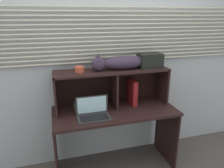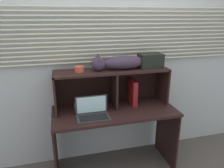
{
  "view_description": "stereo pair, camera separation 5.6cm",
  "coord_description": "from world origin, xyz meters",
  "px_view_note": "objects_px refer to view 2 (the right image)",
  "views": [
    {
      "loc": [
        -0.61,
        -1.79,
        1.76
      ],
      "look_at": [
        0.0,
        0.34,
        1.02
      ],
      "focal_mm": 33.41,
      "sensor_mm": 36.0,
      "label": 1
    },
    {
      "loc": [
        -0.55,
        -1.81,
        1.76
      ],
      "look_at": [
        0.0,
        0.34,
        1.02
      ],
      "focal_mm": 33.41,
      "sensor_mm": 36.0,
      "label": 2
    }
  ],
  "objects_px": {
    "laptop": "(93,112)",
    "storage_box": "(150,61)",
    "cat": "(120,63)",
    "book_stack": "(82,107)",
    "small_basket": "(79,69)",
    "binder_upright": "(132,92)"
  },
  "relations": [
    {
      "from": "cat",
      "to": "book_stack",
      "type": "bearing_deg",
      "value": -179.51
    },
    {
      "from": "laptop",
      "to": "book_stack",
      "type": "height_order",
      "value": "laptop"
    },
    {
      "from": "book_stack",
      "to": "binder_upright",
      "type": "bearing_deg",
      "value": 0.37
    },
    {
      "from": "book_stack",
      "to": "storage_box",
      "type": "xyz_separation_m",
      "value": [
        0.8,
        0.0,
        0.48
      ]
    },
    {
      "from": "book_stack",
      "to": "small_basket",
      "type": "relative_size",
      "value": 2.67
    },
    {
      "from": "binder_upright",
      "to": "storage_box",
      "type": "height_order",
      "value": "storage_box"
    },
    {
      "from": "cat",
      "to": "laptop",
      "type": "xyz_separation_m",
      "value": [
        -0.36,
        -0.21,
        -0.46
      ]
    },
    {
      "from": "laptop",
      "to": "storage_box",
      "type": "xyz_separation_m",
      "value": [
        0.71,
        0.21,
        0.46
      ]
    },
    {
      "from": "small_basket",
      "to": "storage_box",
      "type": "distance_m",
      "value": 0.81
    },
    {
      "from": "binder_upright",
      "to": "small_basket",
      "type": "relative_size",
      "value": 3.0
    },
    {
      "from": "cat",
      "to": "small_basket",
      "type": "distance_m",
      "value": 0.45
    },
    {
      "from": "laptop",
      "to": "book_stack",
      "type": "distance_m",
      "value": 0.23
    },
    {
      "from": "book_stack",
      "to": "small_basket",
      "type": "xyz_separation_m",
      "value": [
        -0.01,
        0.0,
        0.43
      ]
    },
    {
      "from": "cat",
      "to": "laptop",
      "type": "relative_size",
      "value": 2.39
    },
    {
      "from": "laptop",
      "to": "book_stack",
      "type": "xyz_separation_m",
      "value": [
        -0.08,
        0.21,
        -0.02
      ]
    },
    {
      "from": "storage_box",
      "to": "binder_upright",
      "type": "bearing_deg",
      "value": 180.0
    },
    {
      "from": "book_stack",
      "to": "storage_box",
      "type": "distance_m",
      "value": 0.93
    },
    {
      "from": "book_stack",
      "to": "storage_box",
      "type": "bearing_deg",
      "value": 0.27
    },
    {
      "from": "laptop",
      "to": "storage_box",
      "type": "height_order",
      "value": "storage_box"
    },
    {
      "from": "cat",
      "to": "small_basket",
      "type": "xyz_separation_m",
      "value": [
        -0.45,
        -0.0,
        -0.04
      ]
    },
    {
      "from": "book_stack",
      "to": "storage_box",
      "type": "relative_size",
      "value": 0.98
    },
    {
      "from": "storage_box",
      "to": "cat",
      "type": "bearing_deg",
      "value": 180.0
    }
  ]
}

